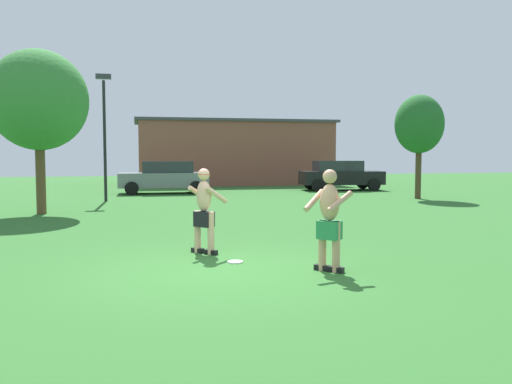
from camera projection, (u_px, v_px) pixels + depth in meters
ground_plane at (218, 272)px, 8.63m from camera, size 80.00×80.00×0.00m
player_with_cap at (204, 207)px, 10.17m from camera, size 0.79×0.71×1.66m
player_in_green at (329, 218)px, 8.61m from camera, size 0.81×0.72×1.67m
frisbee at (235, 262)px, 9.37m from camera, size 0.28×0.28×0.03m
car_gray_mid_lot at (164, 177)px, 25.95m from camera, size 4.32×2.06×1.58m
car_black_far_end at (340, 175)px, 28.29m from camera, size 4.44×2.33×1.58m
lamp_post at (104, 123)px, 21.35m from camera, size 0.60×0.24×5.13m
outbuilding_behind_lot at (233, 152)px, 34.34m from camera, size 12.49×5.63×4.06m
tree_left_field at (419, 125)px, 22.72m from camera, size 2.08×2.08×4.47m
tree_right_field at (38, 101)px, 16.81m from camera, size 3.09×3.09×5.23m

